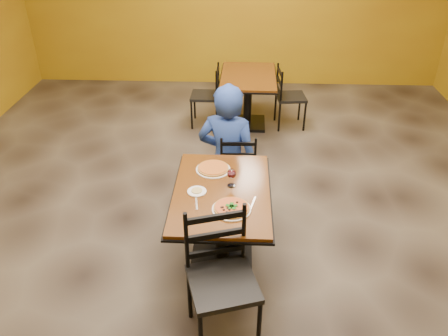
{
  "coord_description": "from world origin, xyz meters",
  "views": [
    {
      "loc": [
        0.16,
        -3.55,
        2.86
      ],
      "look_at": [
        0.01,
        -0.3,
        0.85
      ],
      "focal_mm": 35.53,
      "sensor_mm": 36.0,
      "label": 1
    }
  ],
  "objects_px": {
    "chair_main_far": "(238,165)",
    "chair_second_left": "(205,96)",
    "table_second": "(248,89)",
    "pizza_far": "(213,168)",
    "chair_second_right": "(291,97)",
    "wine_glass": "(232,177)",
    "table_main": "(222,209)",
    "plate_main": "(232,209)",
    "chair_main_near": "(223,284)",
    "pizza_main": "(232,208)",
    "plate_far": "(213,169)",
    "diner": "(228,143)",
    "side_plate": "(197,191)"
  },
  "relations": [
    {
      "from": "wine_glass",
      "to": "plate_main",
      "type": "bearing_deg",
      "value": -88.22
    },
    {
      "from": "table_second",
      "to": "pizza_far",
      "type": "xyz_separation_m",
      "value": [
        -0.32,
        -2.48,
        0.22
      ]
    },
    {
      "from": "plate_main",
      "to": "side_plate",
      "type": "xyz_separation_m",
      "value": [
        -0.3,
        0.23,
        0.0
      ]
    },
    {
      "from": "table_second",
      "to": "plate_far",
      "type": "height_order",
      "value": "plate_far"
    },
    {
      "from": "table_main",
      "to": "plate_main",
      "type": "xyz_separation_m",
      "value": [
        0.09,
        -0.26,
        0.2
      ]
    },
    {
      "from": "chair_second_left",
      "to": "plate_main",
      "type": "height_order",
      "value": "chair_second_left"
    },
    {
      "from": "chair_main_near",
      "to": "plate_main",
      "type": "bearing_deg",
      "value": 68.69
    },
    {
      "from": "table_second",
      "to": "pizza_far",
      "type": "height_order",
      "value": "pizza_far"
    },
    {
      "from": "chair_second_left",
      "to": "chair_second_right",
      "type": "relative_size",
      "value": 0.99
    },
    {
      "from": "chair_second_right",
      "to": "wine_glass",
      "type": "xyz_separation_m",
      "value": [
        -0.76,
        -2.73,
        0.4
      ]
    },
    {
      "from": "chair_main_far",
      "to": "diner",
      "type": "height_order",
      "value": "diner"
    },
    {
      "from": "table_second",
      "to": "plate_far",
      "type": "bearing_deg",
      "value": -97.43
    },
    {
      "from": "table_main",
      "to": "plate_main",
      "type": "distance_m",
      "value": 0.34
    },
    {
      "from": "table_second",
      "to": "pizza_main",
      "type": "relative_size",
      "value": 4.09
    },
    {
      "from": "chair_second_right",
      "to": "wine_glass",
      "type": "height_order",
      "value": "wine_glass"
    },
    {
      "from": "chair_second_left",
      "to": "diner",
      "type": "distance_m",
      "value": 1.85
    },
    {
      "from": "table_main",
      "to": "side_plate",
      "type": "height_order",
      "value": "side_plate"
    },
    {
      "from": "diner",
      "to": "plate_main",
      "type": "bearing_deg",
      "value": 105.43
    },
    {
      "from": "table_second",
      "to": "chair_second_left",
      "type": "relative_size",
      "value": 1.34
    },
    {
      "from": "chair_second_right",
      "to": "plate_far",
      "type": "bearing_deg",
      "value": 153.53
    },
    {
      "from": "chair_main_far",
      "to": "chair_second_left",
      "type": "height_order",
      "value": "chair_second_left"
    },
    {
      "from": "chair_main_near",
      "to": "chair_second_left",
      "type": "xyz_separation_m",
      "value": [
        -0.42,
        3.63,
        -0.08
      ]
    },
    {
      "from": "chair_main_near",
      "to": "pizza_main",
      "type": "xyz_separation_m",
      "value": [
        0.04,
        0.56,
        0.26
      ]
    },
    {
      "from": "chair_second_right",
      "to": "wine_glass",
      "type": "bearing_deg",
      "value": 158.58
    },
    {
      "from": "chair_second_right",
      "to": "pizza_main",
      "type": "xyz_separation_m",
      "value": [
        -0.75,
        -3.06,
        0.33
      ]
    },
    {
      "from": "plate_main",
      "to": "pizza_far",
      "type": "relative_size",
      "value": 1.11
    },
    {
      "from": "plate_main",
      "to": "wine_glass",
      "type": "height_order",
      "value": "wine_glass"
    },
    {
      "from": "chair_main_far",
      "to": "chair_second_right",
      "type": "distance_m",
      "value": 1.98
    },
    {
      "from": "plate_far",
      "to": "side_plate",
      "type": "height_order",
      "value": "same"
    },
    {
      "from": "plate_main",
      "to": "chair_main_far",
      "type": "bearing_deg",
      "value": 88.63
    },
    {
      "from": "chair_second_left",
      "to": "pizza_main",
      "type": "distance_m",
      "value": 3.12
    },
    {
      "from": "plate_main",
      "to": "chair_main_near",
      "type": "bearing_deg",
      "value": -94.28
    },
    {
      "from": "chair_second_right",
      "to": "plate_far",
      "type": "xyz_separation_m",
      "value": [
        -0.93,
        -2.48,
        0.32
      ]
    },
    {
      "from": "table_second",
      "to": "side_plate",
      "type": "relative_size",
      "value": 7.25
    },
    {
      "from": "table_main",
      "to": "chair_second_right",
      "type": "height_order",
      "value": "chair_second_right"
    },
    {
      "from": "chair_main_far",
      "to": "chair_second_right",
      "type": "bearing_deg",
      "value": -113.91
    },
    {
      "from": "chair_main_far",
      "to": "pizza_main",
      "type": "bearing_deg",
      "value": 85.96
    },
    {
      "from": "plate_main",
      "to": "side_plate",
      "type": "bearing_deg",
      "value": 141.73
    },
    {
      "from": "pizza_main",
      "to": "chair_second_left",
      "type": "bearing_deg",
      "value": 98.64
    },
    {
      "from": "chair_second_right",
      "to": "side_plate",
      "type": "xyz_separation_m",
      "value": [
        -1.04,
        -2.83,
        0.32
      ]
    },
    {
      "from": "chair_main_near",
      "to": "chair_second_left",
      "type": "relative_size",
      "value": 1.19
    },
    {
      "from": "plate_far",
      "to": "plate_main",
      "type": "bearing_deg",
      "value": -72.59
    },
    {
      "from": "table_main",
      "to": "pizza_far",
      "type": "distance_m",
      "value": 0.4
    },
    {
      "from": "table_second",
      "to": "plate_main",
      "type": "bearing_deg",
      "value": -92.61
    },
    {
      "from": "chair_main_near",
      "to": "chair_second_right",
      "type": "distance_m",
      "value": 3.71
    },
    {
      "from": "table_second",
      "to": "chair_main_far",
      "type": "height_order",
      "value": "chair_main_far"
    },
    {
      "from": "chair_main_far",
      "to": "diner",
      "type": "relative_size",
      "value": 0.63
    },
    {
      "from": "pizza_main",
      "to": "diner",
      "type": "bearing_deg",
      "value": 93.51
    },
    {
      "from": "chair_second_right",
      "to": "pizza_main",
      "type": "relative_size",
      "value": 3.07
    },
    {
      "from": "diner",
      "to": "pizza_far",
      "type": "height_order",
      "value": "diner"
    }
  ]
}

